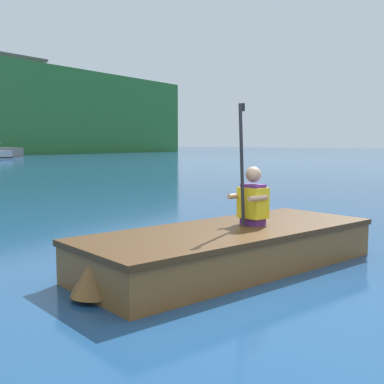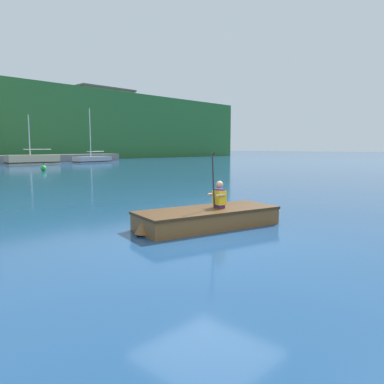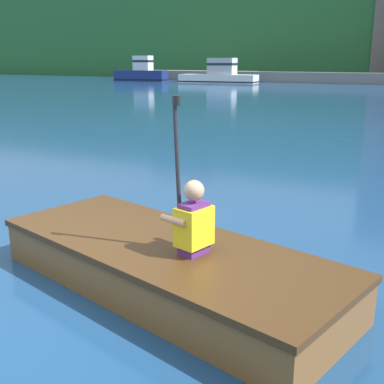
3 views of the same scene
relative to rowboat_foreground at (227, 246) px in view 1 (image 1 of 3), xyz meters
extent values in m
plane|color=navy|center=(-0.78, -0.75, -0.24)|extent=(300.00, 300.00, 0.00)
cube|color=brown|center=(0.05, -0.01, -0.03)|extent=(3.52, 2.02, 0.42)
cube|color=#432A13|center=(0.05, -0.01, 0.15)|extent=(3.57, 2.07, 0.06)
cube|color=#432A13|center=(0.05, -0.01, 0.14)|extent=(3.02, 1.69, 0.02)
cone|color=brown|center=(-1.49, 0.38, -0.01)|extent=(0.53, 0.53, 0.38)
cube|color=brown|center=(0.29, -0.08, 0.13)|extent=(0.45, 1.17, 0.03)
cube|color=#592672|center=(0.37, -0.10, 0.40)|extent=(0.21, 0.27, 0.44)
cube|color=yellow|center=(0.37, -0.10, 0.42)|extent=(0.28, 0.33, 0.33)
sphere|color=tan|center=(0.37, -0.10, 0.73)|extent=(0.17, 0.17, 0.17)
cylinder|color=tan|center=(0.32, 0.07, 0.49)|extent=(0.27, 0.12, 0.06)
cylinder|color=tan|center=(0.25, -0.22, 0.49)|extent=(0.27, 0.12, 0.06)
cylinder|color=#232328|center=(0.20, -0.05, 0.84)|extent=(0.11, 0.06, 1.28)
cylinder|color=black|center=(0.20, -0.05, 1.44)|extent=(0.05, 0.05, 0.08)
camera|label=1|loc=(-4.23, -2.54, 1.06)|focal=45.00mm
camera|label=2|loc=(-6.37, -5.62, 1.60)|focal=35.00mm
camera|label=3|loc=(2.09, -3.44, 1.76)|focal=45.00mm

